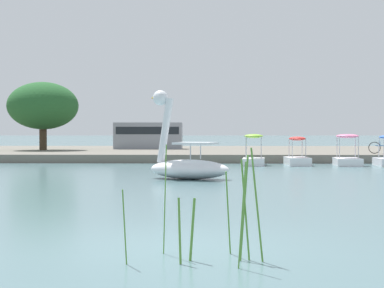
% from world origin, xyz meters
% --- Properties ---
extents(ground_plane, '(515.94, 515.94, 0.00)m').
position_xyz_m(ground_plane, '(0.00, 0.00, 0.00)').
color(ground_plane, slate).
extents(shore_bank_far, '(143.78, 20.42, 0.47)m').
position_xyz_m(shore_bank_far, '(0.00, 33.66, 0.23)').
color(shore_bank_far, '#6B665B').
rests_on(shore_bank_far, ground_plane).
extents(swan_boat, '(3.31, 2.33, 3.27)m').
position_xyz_m(swan_boat, '(-0.14, 12.68, 0.62)').
color(swan_boat, white).
rests_on(swan_boat, ground_plane).
extents(pedal_boat_lime, '(1.31, 2.13, 1.60)m').
position_xyz_m(pedal_boat_lime, '(3.03, 21.64, 0.44)').
color(pedal_boat_lime, white).
rests_on(pedal_boat_lime, ground_plane).
extents(pedal_boat_red, '(1.14, 2.21, 1.48)m').
position_xyz_m(pedal_boat_red, '(5.28, 21.73, 0.42)').
color(pedal_boat_red, white).
rests_on(pedal_boat_red, ground_plane).
extents(pedal_boat_pink, '(1.41, 2.24, 1.61)m').
position_xyz_m(pedal_boat_pink, '(7.78, 21.43, 0.46)').
color(pedal_boat_pink, white).
rests_on(pedal_boat_pink, ground_plane).
extents(tree_sapling_by_fence, '(5.50, 5.24, 4.66)m').
position_xyz_m(tree_sapling_by_fence, '(-10.56, 31.48, 3.49)').
color(tree_sapling_by_fence, '#423323').
rests_on(tree_sapling_by_fence, shore_bank_far).
extents(bicycle_parked, '(1.66, 0.40, 0.69)m').
position_xyz_m(bicycle_parked, '(10.81, 25.47, 0.81)').
color(bicycle_parked, black).
rests_on(bicycle_parked, shore_bank_far).
extents(parked_van, '(4.95, 1.97, 1.92)m').
position_xyz_m(parked_van, '(-3.62, 34.61, 1.51)').
color(parked_van, gray).
rests_on(parked_van, shore_bank_far).
extents(reed_clump_foreground, '(1.86, 0.95, 1.55)m').
position_xyz_m(reed_clump_foreground, '(0.70, -1.12, 0.61)').
color(reed_clump_foreground, '#568E38').
rests_on(reed_clump_foreground, ground_plane).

